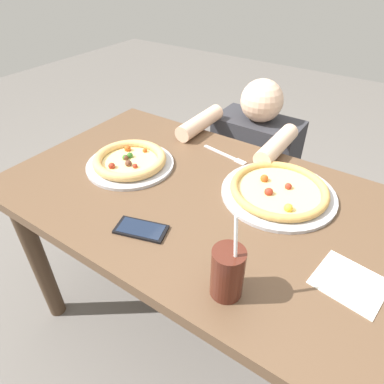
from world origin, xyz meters
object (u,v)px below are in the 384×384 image
at_px(cell_phone, 141,229).
at_px(diner_seated, 251,180).
at_px(pizza_near, 130,161).
at_px(drink_cup_colored, 227,272).
at_px(fork, 226,155).
at_px(pizza_far, 279,191).

relative_size(cell_phone, diner_seated, 0.17).
relative_size(pizza_near, drink_cup_colored, 1.34).
bearing_deg(fork, pizza_near, -134.49).
height_order(drink_cup_colored, cell_phone, drink_cup_colored).
bearing_deg(fork, drink_cup_colored, -60.60).
bearing_deg(pizza_far, pizza_near, -164.93).
bearing_deg(pizza_far, cell_phone, -124.46).
bearing_deg(pizza_far, drink_cup_colored, -83.88).
bearing_deg(pizza_far, diner_seated, 121.74).
bearing_deg(cell_phone, fork, 90.33).
distance_m(pizza_far, diner_seated, 0.66).
height_order(pizza_far, diner_seated, diner_seated).
bearing_deg(cell_phone, drink_cup_colored, -8.54).
xyz_separation_m(drink_cup_colored, fork, (-0.31, 0.55, -0.07)).
relative_size(pizza_near, diner_seated, 0.34).
height_order(pizza_far, fork, pizza_far).
bearing_deg(drink_cup_colored, pizza_far, 96.12).
xyz_separation_m(fork, diner_seated, (-0.03, 0.35, -0.33)).
distance_m(pizza_near, diner_seated, 0.75).
xyz_separation_m(pizza_near, diner_seated, (0.23, 0.62, -0.35)).
height_order(fork, cell_phone, cell_phone).
xyz_separation_m(pizza_near, drink_cup_colored, (0.57, -0.29, 0.05)).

